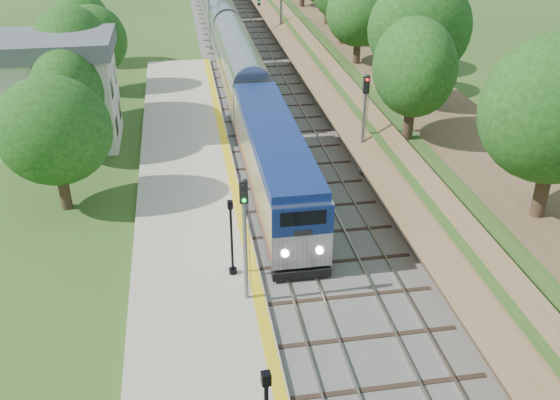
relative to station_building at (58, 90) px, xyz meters
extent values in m
cube|color=#4C4944|center=(16.00, 30.00, -4.03)|extent=(9.50, 170.00, 0.12)
cube|color=gray|center=(13.28, 30.00, -3.89)|extent=(0.08, 170.00, 0.16)
cube|color=gray|center=(14.72, 30.00, -3.89)|extent=(0.08, 170.00, 0.16)
cube|color=gray|center=(17.28, 30.00, -3.89)|extent=(0.08, 170.00, 0.16)
cube|color=gray|center=(18.72, 30.00, -3.89)|extent=(0.08, 170.00, 0.16)
cube|color=#A39C83|center=(8.80, -14.00, -3.90)|extent=(6.40, 68.00, 0.38)
cube|color=gold|center=(11.65, -14.00, -3.70)|extent=(0.55, 68.00, 0.01)
cube|color=brown|center=(25.50, 30.00, -2.59)|extent=(9.00, 170.00, 3.00)
cube|color=brown|center=(21.60, 30.00, -2.79)|extent=(4.47, 170.00, 4.54)
cylinder|color=#332316|center=(24.00, -20.00, 0.22)|extent=(0.60, 0.60, 2.62)
sphere|color=#153C10|center=(24.00, -20.00, 3.79)|extent=(5.70, 5.70, 5.70)
cube|color=beige|center=(0.00, 0.00, -0.69)|extent=(8.00, 6.00, 6.80)
cube|color=#52565A|center=(0.00, 0.00, 3.31)|extent=(8.60, 6.60, 1.20)
cube|color=black|center=(4.01, -1.80, -2.29)|extent=(0.05, 1.10, 1.30)
cube|color=black|center=(4.01, 1.80, -2.29)|extent=(0.05, 1.10, 1.30)
cube|color=black|center=(4.01, -1.80, 0.51)|extent=(0.05, 1.10, 1.30)
cube|color=black|center=(4.01, 1.80, 0.51)|extent=(0.05, 1.10, 1.30)
cylinder|color=slate|center=(12.50, 25.00, -0.99)|extent=(0.24, 0.24, 6.20)
cylinder|color=slate|center=(20.50, 25.00, -0.99)|extent=(0.24, 0.24, 6.20)
cube|color=black|center=(14.00, 24.85, 1.11)|extent=(0.30, 0.20, 0.90)
cube|color=black|center=(18.00, 24.85, 1.11)|extent=(0.30, 0.20, 0.90)
cylinder|color=#332316|center=(2.00, -4.00, -2.86)|extent=(0.60, 0.60, 2.45)
sphere|color=#153C10|center=(2.00, -4.00, 0.46)|extent=(5.32, 5.32, 5.32)
cylinder|color=#332316|center=(2.00, 12.00, -2.86)|extent=(0.60, 0.60, 2.45)
sphere|color=#153C10|center=(2.00, 12.00, 0.46)|extent=(5.32, 5.32, 5.32)
cube|color=black|center=(14.00, -11.31, -3.51)|extent=(2.78, 17.40, 0.60)
cube|color=#B7BAC1|center=(14.00, -11.31, -1.49)|extent=(3.02, 18.12, 3.42)
cube|color=navy|center=(14.00, -11.31, 0.44)|extent=(2.90, 17.40, 0.44)
cube|color=navy|center=(14.00, -20.40, -0.54)|extent=(2.99, 0.10, 1.51)
cube|color=black|center=(14.00, -20.44, -0.34)|extent=(2.21, 0.06, 0.76)
cube|color=#AA1A10|center=(14.00, -11.31, -2.65)|extent=(3.04, 17.76, 0.10)
cube|color=#B7BAC1|center=(14.00, 8.42, -1.85)|extent=(3.02, 20.13, 3.93)
cube|color=#B7BAC1|center=(14.00, 29.15, -1.85)|extent=(3.02, 20.13, 3.93)
cube|color=black|center=(10.64, -31.48, 0.70)|extent=(0.31, 0.31, 0.41)
cube|color=silver|center=(10.64, -31.48, 0.70)|extent=(0.22, 0.22, 0.31)
cylinder|color=black|center=(10.65, -19.52, -3.57)|extent=(0.41, 0.41, 0.28)
cylinder|color=black|center=(10.65, -19.52, -1.78)|extent=(0.13, 0.13, 3.59)
cube|color=black|center=(10.65, -19.52, 0.20)|extent=(0.26, 0.26, 0.37)
cube|color=silver|center=(10.65, -19.52, 0.20)|extent=(0.18, 0.18, 0.28)
cylinder|color=slate|center=(11.10, -21.62, -0.57)|extent=(0.19, 0.19, 6.28)
cube|color=black|center=(11.10, -21.62, 1.92)|extent=(0.37, 0.24, 1.08)
cylinder|color=#0CE526|center=(11.10, -21.76, 1.92)|extent=(0.17, 0.06, 0.17)
cylinder|color=slate|center=(20.20, -9.11, -0.52)|extent=(0.20, 0.20, 6.90)
cube|color=black|center=(20.20, -9.11, 2.26)|extent=(0.38, 0.24, 1.11)
cylinder|color=#FF0C0C|center=(20.20, -9.25, 2.26)|extent=(0.18, 0.07, 0.18)
camera|label=1|loc=(8.79, -45.30, 14.27)|focal=40.00mm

